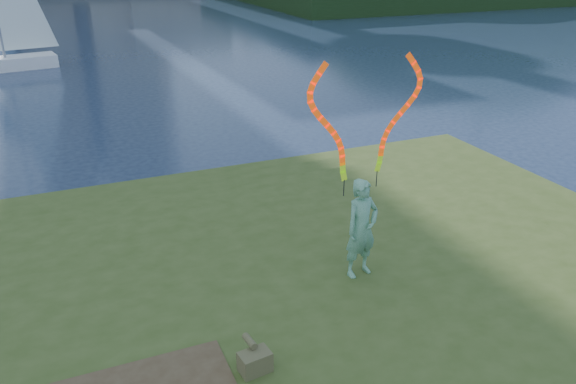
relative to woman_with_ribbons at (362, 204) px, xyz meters
name	(u,v)px	position (x,y,z in m)	size (l,w,h in m)	color
ground	(224,313)	(-2.34, 0.83, -2.19)	(320.00, 320.00, 0.00)	#17233B
grassy_knoll	(268,380)	(-2.34, -1.47, -1.85)	(20.00, 18.00, 0.80)	#39491A
woman_with_ribbons	(362,204)	(0.00, 0.00, 0.00)	(2.10, 0.62, 4.20)	#176C3C
canvas_bag	(255,360)	(-2.62, -1.69, -1.22)	(0.47, 0.53, 0.42)	#4A4229
sailboat	(8,43)	(-6.56, 26.78, -0.77)	(5.52, 2.45, 8.28)	white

